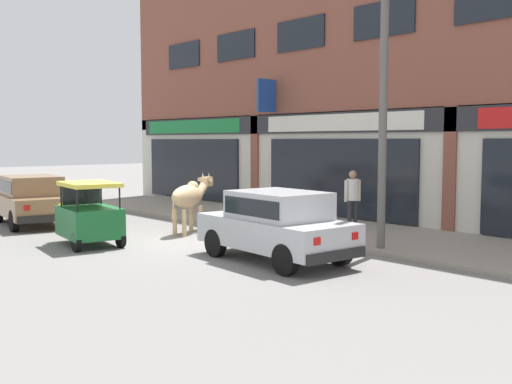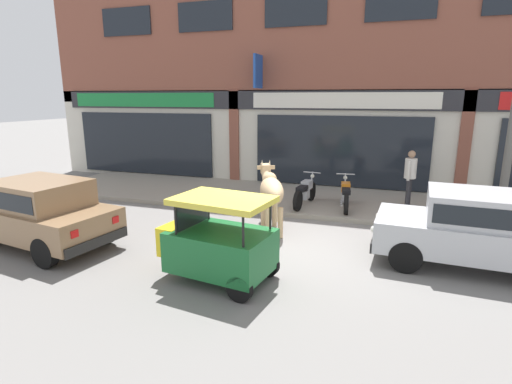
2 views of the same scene
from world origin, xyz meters
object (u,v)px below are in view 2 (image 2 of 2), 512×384
at_px(cow, 271,190).
at_px(motorcycle_1, 345,195).
at_px(auto_rickshaw, 217,244).
at_px(car_1, 39,210).
at_px(pedestrian, 410,172).
at_px(car_0, 477,226).
at_px(motorcycle_0, 305,192).

relative_size(cow, motorcycle_1, 1.11).
bearing_deg(auto_rickshaw, car_1, 175.74).
height_order(cow, car_1, cow).
relative_size(motorcycle_1, pedestrian, 1.13).
xyz_separation_m(auto_rickshaw, motorcycle_1, (1.68, 5.02, -0.15)).
xyz_separation_m(cow, car_0, (4.25, -0.85, -0.19)).
bearing_deg(pedestrian, car_0, -74.47).
height_order(car_0, auto_rickshaw, auto_rickshaw).
relative_size(car_0, motorcycle_0, 2.04).
height_order(cow, motorcycle_0, cow).
distance_m(auto_rickshaw, motorcycle_0, 4.99).
height_order(car_0, motorcycle_1, car_0).
bearing_deg(motorcycle_1, pedestrian, 23.79).
bearing_deg(auto_rickshaw, cow, 87.15).
bearing_deg(auto_rickshaw, pedestrian, 59.82).
relative_size(cow, car_0, 0.54).
bearing_deg(motorcycle_1, car_1, -141.80).
distance_m(car_0, motorcycle_1, 4.07).
bearing_deg(pedestrian, motorcycle_1, -156.21).
relative_size(auto_rickshaw, pedestrian, 1.30).
bearing_deg(cow, motorcycle_0, 79.05).
height_order(car_0, car_1, same).
bearing_deg(car_1, motorcycle_0, 43.75).
bearing_deg(cow, pedestrian, 42.17).
distance_m(car_1, motorcycle_0, 6.72).
distance_m(motorcycle_1, pedestrian, 1.92).
bearing_deg(car_0, auto_rickshaw, -155.41).
relative_size(cow, auto_rickshaw, 0.96).
bearing_deg(motorcycle_0, cow, -100.95).
xyz_separation_m(auto_rickshaw, motorcycle_0, (0.55, 4.96, -0.15)).
relative_size(car_0, auto_rickshaw, 1.78).
height_order(car_1, motorcycle_0, car_1).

